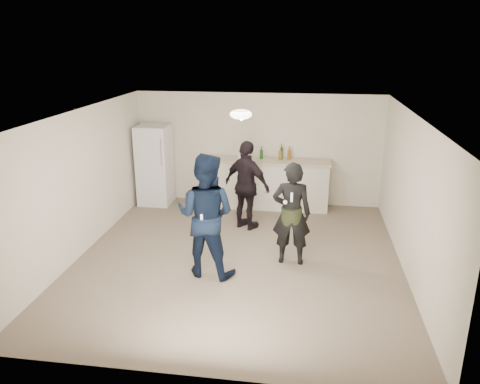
# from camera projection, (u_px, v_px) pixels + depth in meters

# --- Properties ---
(floor) EXTENTS (6.00, 6.00, 0.00)m
(floor) POSITION_uv_depth(u_px,v_px,m) (238.00, 259.00, 8.09)
(floor) COLOR #6B5B4C
(floor) RESTS_ON ground
(ceiling) EXTENTS (6.00, 6.00, 0.00)m
(ceiling) POSITION_uv_depth(u_px,v_px,m) (238.00, 114.00, 7.30)
(ceiling) COLOR silver
(ceiling) RESTS_ON wall_back
(wall_back) EXTENTS (6.00, 0.00, 6.00)m
(wall_back) POSITION_uv_depth(u_px,v_px,m) (258.00, 149.00, 10.51)
(wall_back) COLOR beige
(wall_back) RESTS_ON floor
(wall_front) EXTENTS (6.00, 0.00, 6.00)m
(wall_front) POSITION_uv_depth(u_px,v_px,m) (196.00, 278.00, 4.88)
(wall_front) COLOR beige
(wall_front) RESTS_ON floor
(wall_left) EXTENTS (0.00, 6.00, 6.00)m
(wall_left) POSITION_uv_depth(u_px,v_px,m) (81.00, 183.00, 8.07)
(wall_left) COLOR beige
(wall_left) RESTS_ON floor
(wall_right) EXTENTS (0.00, 6.00, 6.00)m
(wall_right) POSITION_uv_depth(u_px,v_px,m) (412.00, 198.00, 7.32)
(wall_right) COLOR beige
(wall_right) RESTS_ON floor
(counter) EXTENTS (2.60, 0.56, 1.05)m
(counter) POSITION_uv_depth(u_px,v_px,m) (269.00, 185.00, 10.39)
(counter) COLOR beige
(counter) RESTS_ON floor
(counter_top) EXTENTS (2.68, 0.64, 0.04)m
(counter_top) POSITION_uv_depth(u_px,v_px,m) (269.00, 161.00, 10.22)
(counter_top) COLOR #B8A48E
(counter_top) RESTS_ON counter
(fridge) EXTENTS (0.70, 0.70, 1.80)m
(fridge) POSITION_uv_depth(u_px,v_px,m) (155.00, 165.00, 10.56)
(fridge) COLOR silver
(fridge) RESTS_ON floor
(fridge_handle) EXTENTS (0.02, 0.02, 0.60)m
(fridge_handle) POSITION_uv_depth(u_px,v_px,m) (161.00, 152.00, 10.05)
(fridge_handle) COLOR #BCBCC1
(fridge_handle) RESTS_ON fridge
(ceiling_dome) EXTENTS (0.36, 0.36, 0.16)m
(ceiling_dome) POSITION_uv_depth(u_px,v_px,m) (241.00, 114.00, 7.60)
(ceiling_dome) COLOR white
(ceiling_dome) RESTS_ON ceiling
(shaker) EXTENTS (0.08, 0.08, 0.17)m
(shaker) POSITION_uv_depth(u_px,v_px,m) (245.00, 157.00, 10.15)
(shaker) COLOR silver
(shaker) RESTS_ON counter_top
(man) EXTENTS (1.08, 0.91, 1.99)m
(man) POSITION_uv_depth(u_px,v_px,m) (206.00, 215.00, 7.30)
(man) COLOR #0D1E3A
(man) RESTS_ON floor
(woman) EXTENTS (0.64, 0.43, 1.76)m
(woman) POSITION_uv_depth(u_px,v_px,m) (292.00, 214.00, 7.70)
(woman) COLOR black
(woman) RESTS_ON floor
(camo_shorts) EXTENTS (0.34, 0.34, 0.28)m
(camo_shorts) POSITION_uv_depth(u_px,v_px,m) (291.00, 215.00, 7.71)
(camo_shorts) COLOR #2D3B1B
(camo_shorts) RESTS_ON woman
(spectator) EXTENTS (1.12, 0.89, 1.77)m
(spectator) POSITION_uv_depth(u_px,v_px,m) (247.00, 186.00, 9.13)
(spectator) COLOR black
(spectator) RESTS_ON floor
(remote_man) EXTENTS (0.04, 0.04, 0.15)m
(remote_man) POSITION_uv_depth(u_px,v_px,m) (202.00, 219.00, 7.02)
(remote_man) COLOR white
(remote_man) RESTS_ON man
(nunchuk_man) EXTENTS (0.07, 0.07, 0.07)m
(nunchuk_man) POSITION_uv_depth(u_px,v_px,m) (210.00, 223.00, 7.06)
(nunchuk_man) COLOR white
(nunchuk_man) RESTS_ON man
(remote_woman) EXTENTS (0.04, 0.04, 0.15)m
(remote_woman) POSITION_uv_depth(u_px,v_px,m) (292.00, 197.00, 7.35)
(remote_woman) COLOR white
(remote_woman) RESTS_ON woman
(nunchuk_woman) EXTENTS (0.07, 0.07, 0.07)m
(nunchuk_woman) POSITION_uv_depth(u_px,v_px,m) (285.00, 202.00, 7.42)
(nunchuk_woman) COLOR white
(nunchuk_woman) RESTS_ON woman
(bottle_cluster) EXTENTS (1.13, 0.39, 0.26)m
(bottle_cluster) POSITION_uv_depth(u_px,v_px,m) (273.00, 155.00, 10.23)
(bottle_cluster) COLOR #154C16
(bottle_cluster) RESTS_ON counter_top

